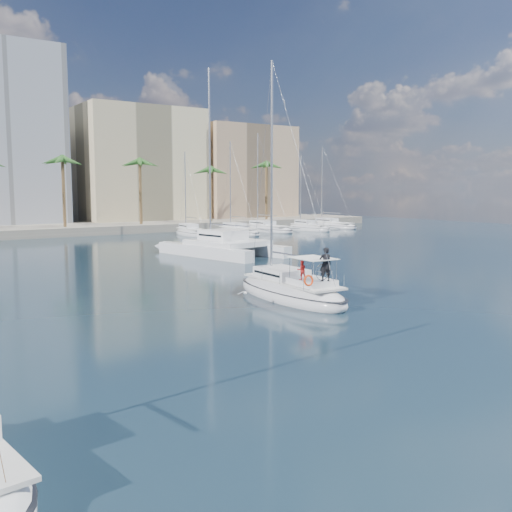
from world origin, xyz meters
TOP-DOWN VIEW (x-y plane):
  - ground at (0.00, 0.00)m, footprint 160.00×160.00m
  - quay at (0.00, 61.00)m, footprint 120.00×14.00m
  - building_beige at (22.00, 70.00)m, footprint 20.00×14.00m
  - building_tan_right at (42.00, 68.00)m, footprint 18.00×12.00m
  - palm_centre at (0.00, 57.00)m, footprint 3.60×3.60m
  - palm_right at (34.00, 57.00)m, footprint 3.60×3.60m
  - main_sloop at (3.56, 3.12)m, footprint 3.74×10.28m
  - catamaran at (11.75, 24.41)m, footprint 8.65×13.59m
  - seagull at (-0.11, 2.54)m, footprint 0.97×0.42m
  - moored_yacht_a at (20.00, 47.00)m, footprint 3.37×9.52m
  - moored_yacht_b at (26.50, 45.00)m, footprint 3.32×10.83m
  - moored_yacht_c at (33.00, 47.00)m, footprint 3.98×12.33m
  - moored_yacht_d at (39.50, 45.00)m, footprint 3.52×9.55m
  - moored_yacht_e at (46.00, 47.00)m, footprint 4.61×11.11m

SIDE VIEW (x-z plane):
  - ground at x=0.00m, z-range 0.00..0.00m
  - moored_yacht_a at x=20.00m, z-range -5.95..5.95m
  - moored_yacht_b at x=26.50m, z-range -6.86..6.86m
  - moored_yacht_c at x=33.00m, z-range -7.77..7.77m
  - moored_yacht_d at x=39.50m, z-range -5.95..5.95m
  - moored_yacht_e at x=46.00m, z-range -6.86..6.86m
  - main_sloop at x=3.56m, z-range -7.03..8.02m
  - quay at x=0.00m, z-range 0.00..1.20m
  - seagull at x=-0.11m, z-range 0.75..0.93m
  - catamaran at x=11.75m, z-range -7.99..10.31m
  - building_tan_right at x=42.00m, z-range 0.00..18.00m
  - building_beige at x=22.00m, z-range 0.00..20.00m
  - palm_centre at x=0.00m, z-range 4.13..16.43m
  - palm_right at x=34.00m, z-range 4.13..16.43m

